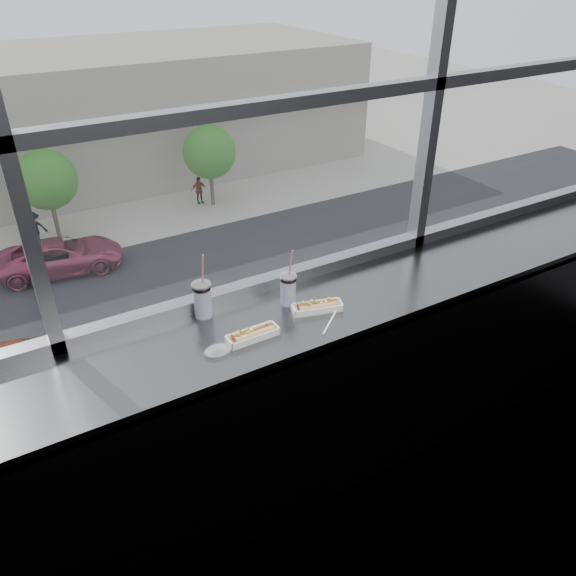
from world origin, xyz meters
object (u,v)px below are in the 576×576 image
hotdog_tray_right (317,306)px  soda_cup_left (202,298)px  loose_straw (331,320)px  soda_cup_right (288,288)px  pedestrian_d (199,188)px  pedestrian_b (34,226)px  car_far_b (60,251)px  tree_right (209,152)px  car_near_c (20,360)px  car_near_e (393,251)px  hotdog_tray_left (253,334)px  car_near_d (265,290)px  tree_center (46,180)px  wrapper (218,350)px

hotdog_tray_right → soda_cup_left: (-0.48, 0.23, 0.07)m
loose_straw → soda_cup_right: bearing=72.9°
pedestrian_d → pedestrian_b: size_ratio=0.88×
car_far_b → tree_right: 10.71m
car_near_c → car_near_e: size_ratio=1.09×
hotdog_tray_left → soda_cup_left: size_ratio=0.72×
car_near_e → car_near_d: 7.00m
soda_cup_right → tree_center: (2.03, 28.19, -8.84)m
loose_straw → wrapper: (-0.55, 0.05, 0.01)m
tree_right → hotdog_tray_right: bearing=-111.3°
hotdog_tray_left → loose_straw: bearing=-10.1°
car_near_d → pedestrian_d: bearing=-9.3°
car_near_c → car_near_e: bearing=-87.5°
soda_cup_right → pedestrian_b: soda_cup_right is taller
car_far_b → car_near_d: 10.55m
car_far_b → tree_center: (0.57, 4.00, 2.21)m
pedestrian_b → tree_right: bearing=2.7°
hotdog_tray_right → pedestrian_b: (0.78, 27.82, -10.94)m
hotdog_tray_right → wrapper: size_ratio=2.28×
loose_straw → car_near_d: (8.24, 16.42, -11.04)m
loose_straw → pedestrian_b: size_ratio=0.10×
wrapper → car_near_d: bearing=61.8°
car_near_d → tree_center: size_ratio=1.23×
pedestrian_d → soda_cup_left: bearing=-110.8°
soda_cup_left → wrapper: soda_cup_left is taller
tree_center → tree_right: (9.12, 0.00, -0.02)m
hotdog_tray_left → soda_cup_right: (0.28, 0.17, 0.06)m
car_near_c → tree_right: (12.60, 12.00, 2.16)m
car_far_b → soda_cup_left: bearing=-177.0°
soda_cup_left → pedestrian_d: size_ratio=0.16×
wrapper → car_near_e: (15.79, 16.37, -11.04)m
hotdog_tray_left → car_far_b: bearing=85.5°
hotdog_tray_right → car_near_c: 19.71m
car_near_c → tree_center: 12.68m
soda_cup_right → car_near_e: 24.91m
soda_cup_left → car_near_c: size_ratio=0.05×
soda_cup_left → car_far_b: (1.85, 24.08, -11.07)m
car_near_e → tree_center: size_ratio=1.23×
car_near_d → pedestrian_b: pedestrian_b is taller
car_far_b → pedestrian_d: (9.07, 4.61, -0.08)m
car_far_b → pedestrian_d: bearing=-55.7°
car_near_c → car_near_d: size_ratio=1.10×
hotdog_tray_left → car_near_d: hotdog_tray_left is taller
soda_cup_left → tree_center: soda_cup_left is taller
tree_right → car_near_c: bearing=-136.4°
hotdog_tray_right → pedestrian_d: hotdog_tray_right is taller
pedestrian_d → hotdog_tray_right: bearing=-109.8°
pedestrian_b → hotdog_tray_right: bearing=-91.6°
hotdog_tray_left → soda_cup_right: bearing=30.6°
car_far_b → car_near_c: bearing=167.4°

